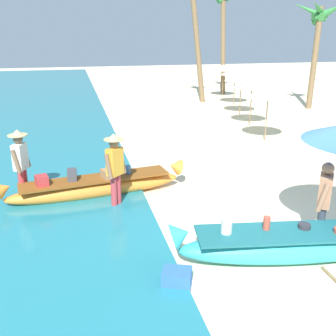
# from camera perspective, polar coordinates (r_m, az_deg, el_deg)

# --- Properties ---
(ground_plane) EXTENTS (80.00, 80.00, 0.00)m
(ground_plane) POSITION_cam_1_polar(r_m,az_deg,el_deg) (8.44, 16.89, -9.07)
(ground_plane) COLOR beige
(boat_cyan_foreground) EXTENTS (4.41, 1.38, 0.86)m
(boat_cyan_foreground) POSITION_cam_1_polar(r_m,az_deg,el_deg) (7.47, 17.38, -10.26)
(boat_cyan_foreground) COLOR #33B2BC
(boat_cyan_foreground) RESTS_ON ground
(boat_orange_midground) EXTENTS (4.52, 1.29, 0.77)m
(boat_orange_midground) POSITION_cam_1_polar(r_m,az_deg,el_deg) (9.85, -10.20, -2.58)
(boat_orange_midground) COLOR orange
(boat_orange_midground) RESTS_ON ground
(person_vendor_hatted) EXTENTS (0.54, 0.52, 1.74)m
(person_vendor_hatted) POSITION_cam_1_polar(r_m,az_deg,el_deg) (8.95, -7.52, 0.27)
(person_vendor_hatted) COLOR #B2383D
(person_vendor_hatted) RESTS_ON ground
(person_tourist_customer) EXTENTS (0.49, 0.56, 1.63)m
(person_tourist_customer) POSITION_cam_1_polar(r_m,az_deg,el_deg) (7.90, 21.19, -4.19)
(person_tourist_customer) COLOR #333842
(person_tourist_customer) RESTS_ON ground
(person_vendor_assistant) EXTENTS (0.44, 0.59, 1.74)m
(person_vendor_assistant) POSITION_cam_1_polar(r_m,az_deg,el_deg) (9.84, -20.15, 0.95)
(person_vendor_assistant) COLOR #B2383D
(person_vendor_assistant) RESTS_ON ground
(parasol_row_0) EXTENTS (1.60, 1.60, 1.91)m
(parasol_row_0) POSITION_cam_1_polar(r_m,az_deg,el_deg) (14.89, 14.04, 10.30)
(parasol_row_0) COLOR #8E6B47
(parasol_row_0) RESTS_ON ground
(parasol_row_1) EXTENTS (1.60, 1.60, 1.91)m
(parasol_row_1) POSITION_cam_1_polar(r_m,az_deg,el_deg) (17.29, 11.84, 11.59)
(parasol_row_1) COLOR #8E6B47
(parasol_row_1) RESTS_ON ground
(parasol_row_2) EXTENTS (1.60, 1.60, 1.91)m
(parasol_row_2) POSITION_cam_1_polar(r_m,az_deg,el_deg) (19.59, 10.38, 12.51)
(parasol_row_2) COLOR #8E6B47
(parasol_row_2) RESTS_ON ground
(parasol_row_3) EXTENTS (1.60, 1.60, 1.91)m
(parasol_row_3) POSITION_cam_1_polar(r_m,az_deg,el_deg) (22.23, 9.49, 13.29)
(parasol_row_3) COLOR #8E6B47
(parasol_row_3) RESTS_ON ground
(parasol_row_4) EXTENTS (1.60, 1.60, 1.91)m
(parasol_row_4) POSITION_cam_1_polar(r_m,az_deg,el_deg) (24.77, 7.85, 13.93)
(parasol_row_4) COLOR #8E6B47
(parasol_row_4) RESTS_ON ground
(palm_tree_tall_inland) EXTENTS (3.02, 2.62, 6.56)m
(palm_tree_tall_inland) POSITION_cam_1_polar(r_m,az_deg,el_deg) (25.98, 7.79, 21.92)
(palm_tree_tall_inland) COLOR brown
(palm_tree_tall_inland) RESTS_ON ground
(palm_tree_leaning_seaward) EXTENTS (2.68, 2.47, 5.26)m
(palm_tree_leaning_seaward) POSITION_cam_1_polar(r_m,az_deg,el_deg) (21.99, 20.72, 18.61)
(palm_tree_leaning_seaward) COLOR brown
(palm_tree_leaning_seaward) RESTS_ON ground
(cooler_box) EXTENTS (0.55, 0.50, 0.32)m
(cooler_box) POSITION_cam_1_polar(r_m,az_deg,el_deg) (6.53, 1.26, -15.47)
(cooler_box) COLOR blue
(cooler_box) RESTS_ON ground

